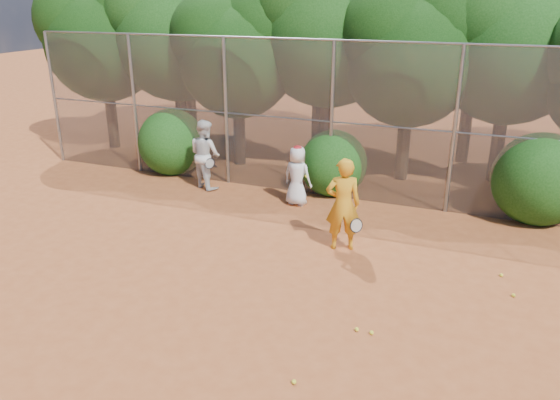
% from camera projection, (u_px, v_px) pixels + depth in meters
% --- Properties ---
extents(ground, '(80.00, 80.00, 0.00)m').
position_uv_depth(ground, '(280.00, 320.00, 8.98)').
color(ground, '#974822').
rests_on(ground, ground).
extents(fence_back, '(20.05, 0.09, 4.03)m').
position_uv_depth(fence_back, '(366.00, 123.00, 13.51)').
color(fence_back, gray).
rests_on(fence_back, ground).
extents(tree_0, '(4.38, 3.81, 6.00)m').
position_uv_depth(tree_0, '(104.00, 30.00, 17.87)').
color(tree_0, black).
rests_on(tree_0, ground).
extents(tree_1, '(4.64, 4.03, 6.35)m').
position_uv_depth(tree_1, '(178.00, 24.00, 17.35)').
color(tree_1, black).
rests_on(tree_1, ground).
extents(tree_2, '(3.99, 3.47, 5.47)m').
position_uv_depth(tree_2, '(239.00, 47.00, 16.07)').
color(tree_2, black).
rests_on(tree_2, ground).
extents(tree_3, '(4.89, 4.26, 6.70)m').
position_uv_depth(tree_3, '(332.00, 18.00, 15.78)').
color(tree_3, black).
rests_on(tree_3, ground).
extents(tree_4, '(4.19, 3.64, 5.73)m').
position_uv_depth(tree_4, '(414.00, 45.00, 14.61)').
color(tree_4, black).
rests_on(tree_4, ground).
extents(tree_5, '(4.51, 3.92, 6.17)m').
position_uv_depth(tree_5, '(516.00, 34.00, 14.33)').
color(tree_5, black).
rests_on(tree_5, ground).
extents(tree_9, '(4.83, 4.20, 6.62)m').
position_uv_depth(tree_9, '(188.00, 15.00, 19.64)').
color(tree_9, black).
rests_on(tree_9, ground).
extents(tree_10, '(5.15, 4.48, 7.06)m').
position_uv_depth(tree_10, '(322.00, 8.00, 17.96)').
color(tree_10, black).
rests_on(tree_10, ground).
extents(tree_11, '(4.64, 4.03, 6.35)m').
position_uv_depth(tree_11, '(480.00, 26.00, 16.03)').
color(tree_11, black).
rests_on(tree_11, ground).
extents(bush_0, '(2.00, 2.00, 2.00)m').
position_uv_depth(bush_0, '(172.00, 139.00, 16.19)').
color(bush_0, '#134010').
rests_on(bush_0, ground).
extents(bush_1, '(1.80, 1.80, 1.80)m').
position_uv_depth(bush_1, '(333.00, 160.00, 14.48)').
color(bush_1, '#134010').
rests_on(bush_1, ground).
extents(bush_2, '(2.20, 2.20, 2.20)m').
position_uv_depth(bush_2, '(540.00, 175.00, 12.66)').
color(bush_2, '#134010').
rests_on(bush_2, ground).
extents(player_yellow, '(0.91, 0.71, 1.98)m').
position_uv_depth(player_yellow, '(343.00, 204.00, 11.19)').
color(player_yellow, orange).
rests_on(player_yellow, ground).
extents(player_teen, '(0.81, 0.59, 1.55)m').
position_uv_depth(player_teen, '(297.00, 176.00, 13.68)').
color(player_teen, white).
rests_on(player_teen, ground).
extents(player_white, '(1.14, 1.04, 1.90)m').
position_uv_depth(player_white, '(205.00, 154.00, 14.86)').
color(player_white, silver).
rests_on(player_white, ground).
extents(ball_0, '(0.07, 0.07, 0.07)m').
position_uv_depth(ball_0, '(372.00, 333.00, 8.58)').
color(ball_0, yellow).
rests_on(ball_0, ground).
extents(ball_1, '(0.07, 0.07, 0.07)m').
position_uv_depth(ball_1, '(514.00, 295.00, 9.65)').
color(ball_1, yellow).
rests_on(ball_1, ground).
extents(ball_2, '(0.07, 0.07, 0.07)m').
position_uv_depth(ball_2, '(294.00, 382.00, 7.49)').
color(ball_2, yellow).
rests_on(ball_2, ground).
extents(ball_3, '(0.07, 0.07, 0.07)m').
position_uv_depth(ball_3, '(357.00, 329.00, 8.67)').
color(ball_3, yellow).
rests_on(ball_3, ground).
extents(ball_4, '(0.07, 0.07, 0.07)m').
position_uv_depth(ball_4, '(501.00, 275.00, 10.35)').
color(ball_4, yellow).
rests_on(ball_4, ground).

